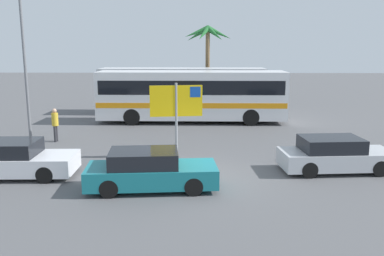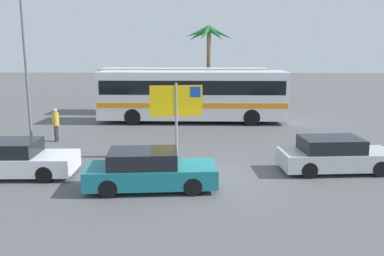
% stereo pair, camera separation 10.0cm
% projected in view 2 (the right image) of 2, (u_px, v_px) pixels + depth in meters
% --- Properties ---
extents(ground, '(120.00, 120.00, 0.00)m').
position_uv_depth(ground, '(198.00, 177.00, 15.00)').
color(ground, '#565659').
extents(bus_front_coach, '(11.54, 2.64, 3.17)m').
position_uv_depth(bus_front_coach, '(192.00, 94.00, 25.59)').
color(bus_front_coach, white).
rests_on(bus_front_coach, ground).
extents(bus_rear_coach, '(11.54, 2.64, 3.17)m').
position_uv_depth(bus_rear_coach, '(184.00, 88.00, 29.13)').
color(bus_rear_coach, silver).
rests_on(bus_rear_coach, ground).
extents(ferry_sign, '(2.19, 0.37, 3.20)m').
position_uv_depth(ferry_sign, '(177.00, 104.00, 17.15)').
color(ferry_sign, gray).
rests_on(ferry_sign, ground).
extents(car_silver, '(4.37, 2.05, 1.32)m').
position_uv_depth(car_silver, '(335.00, 155.00, 15.56)').
color(car_silver, '#B7BABF').
rests_on(car_silver, ground).
extents(car_white, '(4.53, 1.95, 1.32)m').
position_uv_depth(car_white, '(11.00, 159.00, 15.01)').
color(car_white, silver).
rests_on(car_white, ground).
extents(car_teal, '(4.44, 2.06, 1.32)m').
position_uv_depth(car_teal, '(149.00, 171.00, 13.65)').
color(car_teal, '#19757F').
rests_on(car_teal, ground).
extents(pedestrian_crossing_lot, '(0.32, 0.32, 1.67)m').
position_uv_depth(pedestrian_crossing_lot, '(56.00, 122.00, 20.44)').
color(pedestrian_crossing_lot, '#2D2D33').
rests_on(pedestrian_crossing_lot, ground).
extents(lamp_post_left_side, '(0.56, 0.20, 7.36)m').
position_uv_depth(lamp_post_left_side, '(25.00, 60.00, 20.08)').
color(lamp_post_left_side, slate).
rests_on(lamp_post_left_side, ground).
extents(palm_tree_seaside, '(3.68, 3.64, 6.24)m').
position_uv_depth(palm_tree_seaside, '(209.00, 40.00, 31.21)').
color(palm_tree_seaside, brown).
rests_on(palm_tree_seaside, ground).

